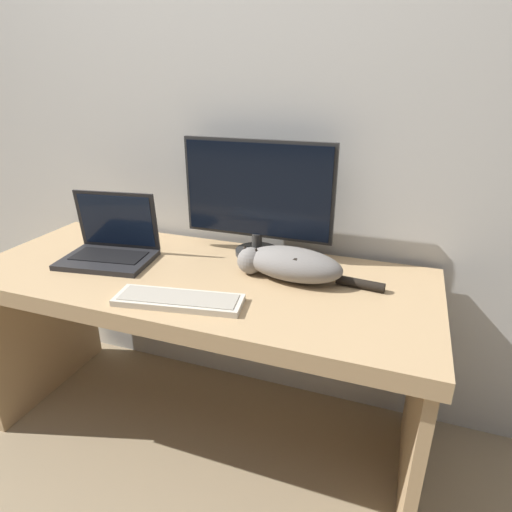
{
  "coord_description": "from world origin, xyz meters",
  "views": [
    {
      "loc": [
        0.67,
        -0.9,
        1.37
      ],
      "look_at": [
        0.24,
        0.31,
        0.83
      ],
      "focal_mm": 30.0,
      "sensor_mm": 36.0,
      "label": 1
    }
  ],
  "objects_px": {
    "laptop": "(111,247)",
    "cat": "(290,263)",
    "monitor": "(257,196)",
    "external_keyboard": "(179,300)"
  },
  "relations": [
    {
      "from": "laptop",
      "to": "cat",
      "type": "relative_size",
      "value": 0.7
    },
    {
      "from": "external_keyboard",
      "to": "cat",
      "type": "relative_size",
      "value": 0.81
    },
    {
      "from": "external_keyboard",
      "to": "cat",
      "type": "height_order",
      "value": "cat"
    },
    {
      "from": "monitor",
      "to": "cat",
      "type": "xyz_separation_m",
      "value": [
        0.18,
        -0.17,
        -0.18
      ]
    },
    {
      "from": "monitor",
      "to": "external_keyboard",
      "type": "xyz_separation_m",
      "value": [
        -0.09,
        -0.46,
        -0.23
      ]
    },
    {
      "from": "cat",
      "to": "external_keyboard",
      "type": "bearing_deg",
      "value": -127.66
    },
    {
      "from": "external_keyboard",
      "to": "laptop",
      "type": "bearing_deg",
      "value": 142.33
    },
    {
      "from": "laptop",
      "to": "external_keyboard",
      "type": "bearing_deg",
      "value": -36.57
    },
    {
      "from": "external_keyboard",
      "to": "cat",
      "type": "xyz_separation_m",
      "value": [
        0.28,
        0.29,
        0.05
      ]
    },
    {
      "from": "laptop",
      "to": "external_keyboard",
      "type": "height_order",
      "value": "laptop"
    }
  ]
}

